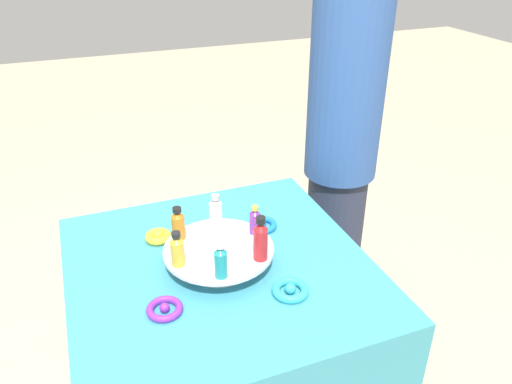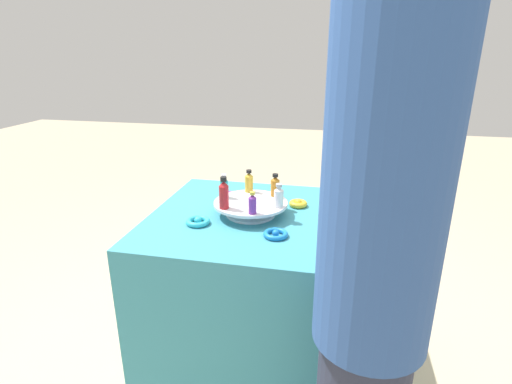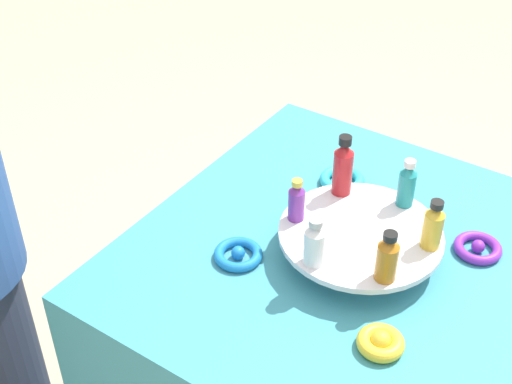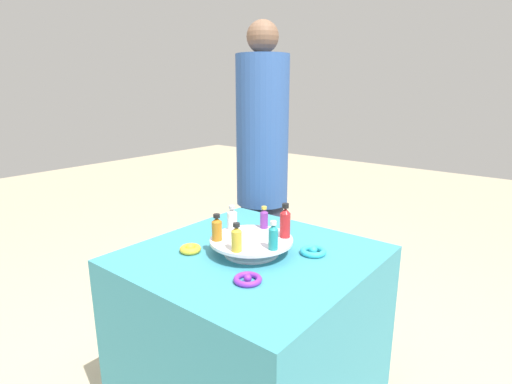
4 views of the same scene
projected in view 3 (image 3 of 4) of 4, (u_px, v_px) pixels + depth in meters
name	position (u px, v px, depth m)	size (l,w,h in m)	color
party_table	(344.00, 377.00, 1.63)	(0.86, 0.86, 0.75)	teal
display_stand	(360.00, 240.00, 1.39)	(0.32, 0.32, 0.06)	silver
bottle_gold	(433.00, 226.00, 1.31)	(0.04, 0.04, 0.10)	gold
bottle_teal	(407.00, 184.00, 1.41)	(0.03, 0.03, 0.11)	teal
bottle_red	(343.00, 167.00, 1.44)	(0.04, 0.04, 0.13)	#B21E23
bottle_purple	(296.00, 201.00, 1.38)	(0.03, 0.03, 0.09)	#702D93
bottle_clear	(315.00, 243.00, 1.27)	(0.04, 0.04, 0.10)	silver
bottle_amber	(387.00, 258.00, 1.24)	(0.04, 0.04, 0.10)	#AD6B19
ribbon_bow_purple	(478.00, 248.00, 1.41)	(0.09, 0.09, 0.03)	purple
ribbon_bow_teal	(342.00, 180.00, 1.59)	(0.10, 0.10, 0.03)	#2DB7CC
ribbon_bow_blue	(238.00, 254.00, 1.39)	(0.10, 0.10, 0.03)	blue
ribbon_bow_gold	(381.00, 342.00, 1.21)	(0.08, 0.08, 0.04)	gold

